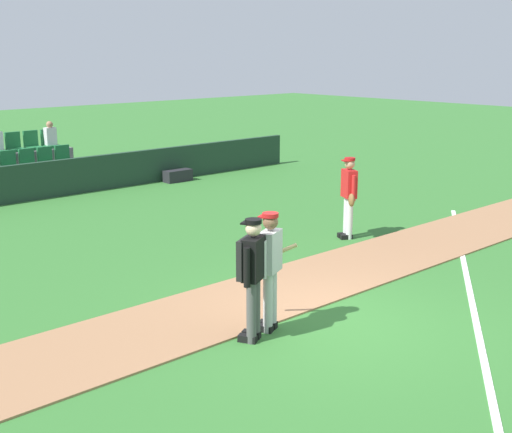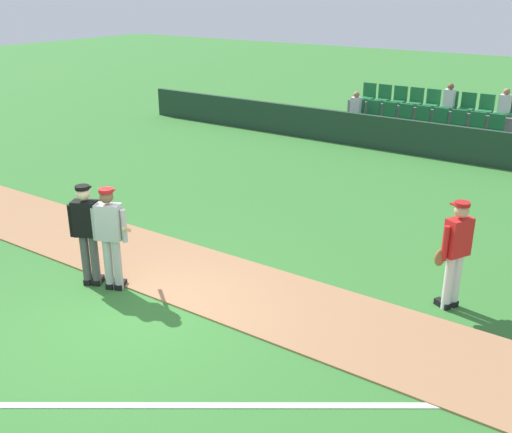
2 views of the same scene
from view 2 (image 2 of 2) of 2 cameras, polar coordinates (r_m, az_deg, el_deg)
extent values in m
plane|color=#33702D|center=(9.44, -11.99, -9.23)|extent=(80.00, 80.00, 0.00)
cube|color=#9E704C|center=(10.41, -5.80, -5.67)|extent=(28.00, 1.99, 0.03)
cube|color=white|center=(7.50, 1.99, -17.70)|extent=(9.94, 6.89, 0.01)
cube|color=#1E3828|center=(18.36, 14.36, 7.42)|extent=(20.00, 0.16, 1.01)
cube|color=slate|center=(19.77, 15.80, 7.19)|extent=(5.55, 2.10, 0.30)
cube|color=slate|center=(19.30, 15.47, 7.96)|extent=(5.45, 0.85, 0.40)
cube|color=#1E6B38|center=(19.97, 9.45, 9.61)|extent=(0.44, 0.40, 0.08)
cube|color=#1E6B38|center=(20.11, 9.77, 10.40)|extent=(0.44, 0.08, 0.50)
cube|color=silver|center=(19.95, 9.56, 10.48)|extent=(0.32, 0.22, 0.52)
sphere|color=#9E7051|center=(19.89, 9.63, 11.47)|extent=(0.20, 0.20, 0.20)
cube|color=#1E6B38|center=(19.74, 10.90, 9.38)|extent=(0.44, 0.40, 0.08)
cube|color=#1E6B38|center=(19.89, 11.22, 10.19)|extent=(0.44, 0.08, 0.50)
cube|color=#1E6B38|center=(19.53, 12.39, 9.15)|extent=(0.44, 0.40, 0.08)
cube|color=#1E6B38|center=(19.68, 12.70, 9.96)|extent=(0.44, 0.08, 0.50)
cube|color=#1E6B38|center=(19.34, 13.90, 8.90)|extent=(0.44, 0.40, 0.08)
cube|color=#1E6B38|center=(19.49, 14.21, 9.72)|extent=(0.44, 0.08, 0.50)
cube|color=#1E6B38|center=(19.16, 15.44, 8.64)|extent=(0.44, 0.40, 0.08)
cube|color=#1E6B38|center=(19.31, 15.74, 9.47)|extent=(0.44, 0.08, 0.50)
cube|color=#1E6B38|center=(18.99, 17.01, 8.37)|extent=(0.44, 0.40, 0.08)
cube|color=#1E6B38|center=(19.14, 17.30, 9.20)|extent=(0.44, 0.08, 0.50)
cube|color=#1E6B38|center=(18.83, 18.60, 8.09)|extent=(0.44, 0.40, 0.08)
cube|color=#1E6B38|center=(18.99, 18.88, 8.93)|extent=(0.44, 0.08, 0.50)
cube|color=#1E6B38|center=(18.70, 20.21, 7.79)|extent=(0.44, 0.40, 0.08)
cube|color=#1E6B38|center=(18.85, 20.49, 8.64)|extent=(0.44, 0.08, 0.50)
cube|color=#1E6B38|center=(18.57, 21.85, 7.49)|extent=(0.44, 0.40, 0.08)
cube|color=#1E6B38|center=(18.73, 22.12, 8.35)|extent=(0.44, 0.08, 0.50)
cube|color=slate|center=(20.01, 16.43, 9.50)|extent=(5.45, 0.85, 0.40)
cube|color=#1E6B38|center=(20.65, 10.56, 11.06)|extent=(0.44, 0.40, 0.08)
cube|color=#1E6B38|center=(20.81, 10.87, 11.82)|extent=(0.44, 0.08, 0.50)
cube|color=#1E6B38|center=(20.44, 11.98, 10.85)|extent=(0.44, 0.40, 0.08)
cube|color=#1E6B38|center=(20.59, 12.28, 11.62)|extent=(0.44, 0.08, 0.50)
cube|color=#1E6B38|center=(20.23, 13.43, 10.63)|extent=(0.44, 0.40, 0.08)
cube|color=#1E6B38|center=(20.39, 13.73, 11.40)|extent=(0.44, 0.08, 0.50)
cube|color=#1E6B38|center=(20.04, 14.91, 10.40)|extent=(0.44, 0.40, 0.08)
cube|color=#1E6B38|center=(20.21, 15.20, 11.18)|extent=(0.44, 0.08, 0.50)
cube|color=#1E6B38|center=(19.87, 16.41, 10.16)|extent=(0.44, 0.40, 0.08)
cube|color=#1E6B38|center=(20.03, 16.69, 10.95)|extent=(0.44, 0.08, 0.50)
cube|color=#1E6B38|center=(19.71, 17.93, 9.91)|extent=(0.44, 0.40, 0.08)
cube|color=#1E6B38|center=(19.87, 18.21, 10.70)|extent=(0.44, 0.08, 0.50)
cube|color=silver|center=(19.70, 18.08, 10.78)|extent=(0.32, 0.22, 0.52)
sphere|color=brown|center=(19.65, 18.20, 11.78)|extent=(0.20, 0.20, 0.20)
cube|color=#1E6B38|center=(19.56, 19.48, 9.64)|extent=(0.44, 0.40, 0.08)
cube|color=#1E6B38|center=(19.72, 19.75, 10.44)|extent=(0.44, 0.08, 0.50)
cube|color=#1E6B38|center=(19.43, 21.05, 9.37)|extent=(0.44, 0.40, 0.08)
cube|color=#1E6B38|center=(19.59, 21.31, 10.18)|extent=(0.44, 0.08, 0.50)
cube|color=#1E6B38|center=(19.31, 22.63, 9.09)|extent=(0.44, 0.40, 0.08)
cube|color=#1E6B38|center=(19.47, 22.88, 9.90)|extent=(0.44, 0.08, 0.50)
cube|color=silver|center=(19.30, 22.79, 9.97)|extent=(0.32, 0.22, 0.52)
sphere|color=#9E7051|center=(19.25, 22.94, 10.99)|extent=(0.20, 0.20, 0.20)
cylinder|color=#B2B2B2|center=(10.08, -13.99, -4.44)|extent=(0.14, 0.14, 0.90)
cylinder|color=#B2B2B2|center=(10.02, -13.15, -4.53)|extent=(0.14, 0.14, 0.90)
cube|color=black|center=(10.31, -13.66, -6.30)|extent=(0.22, 0.29, 0.10)
cube|color=black|center=(10.25, -12.84, -6.40)|extent=(0.22, 0.29, 0.10)
cube|color=#B2B2B2|center=(9.76, -13.95, -0.51)|extent=(0.46, 0.36, 0.60)
cylinder|color=#B2B2B2|center=(9.88, -15.25, -0.68)|extent=(0.09, 0.09, 0.55)
cylinder|color=#B2B2B2|center=(9.68, -12.57, -0.89)|extent=(0.09, 0.09, 0.55)
sphere|color=brown|center=(9.61, -14.18, 1.87)|extent=(0.22, 0.22, 0.22)
cylinder|color=#B21919|center=(9.58, -14.23, 2.43)|extent=(0.23, 0.23, 0.06)
cube|color=#B21919|center=(9.67, -13.98, 2.45)|extent=(0.21, 0.18, 0.02)
cylinder|color=tan|center=(9.80, -12.31, -1.21)|extent=(0.57, 0.64, 0.41)
cylinder|color=#4C4C4C|center=(10.32, -16.03, -4.04)|extent=(0.14, 0.14, 0.90)
cylinder|color=#4C4C4C|center=(10.26, -15.21, -4.10)|extent=(0.14, 0.14, 0.90)
cube|color=black|center=(10.54, -15.69, -5.87)|extent=(0.23, 0.29, 0.10)
cube|color=black|center=(10.48, -14.87, -5.94)|extent=(0.23, 0.29, 0.10)
cube|color=black|center=(10.00, -16.04, -0.18)|extent=(0.46, 0.38, 0.60)
cylinder|color=black|center=(10.11, -17.32, -0.38)|extent=(0.09, 0.09, 0.55)
cylinder|color=black|center=(9.92, -14.68, -0.52)|extent=(0.09, 0.09, 0.55)
sphere|color=beige|center=(9.85, -16.29, 2.14)|extent=(0.22, 0.22, 0.22)
cylinder|color=black|center=(9.82, -16.35, 2.69)|extent=(0.23, 0.23, 0.06)
cube|color=black|center=(9.92, -16.12, 2.71)|extent=(0.21, 0.19, 0.02)
cube|color=black|center=(10.11, -15.76, 0.08)|extent=(0.43, 0.27, 0.56)
cylinder|color=silver|center=(9.66, 17.97, -6.06)|extent=(0.14, 0.14, 0.90)
cylinder|color=silver|center=(9.77, 18.63, -5.83)|extent=(0.14, 0.14, 0.90)
cube|color=black|center=(9.88, 17.46, -7.99)|extent=(0.29, 0.23, 0.10)
cube|color=black|center=(9.99, 18.12, -7.74)|extent=(0.29, 0.23, 0.10)
cube|color=red|center=(9.41, 18.83, -1.88)|extent=(0.38, 0.46, 0.60)
cylinder|color=red|center=(9.26, 17.72, -2.47)|extent=(0.09, 0.09, 0.55)
cylinder|color=red|center=(9.60, 19.83, -1.86)|extent=(0.09, 0.09, 0.55)
sphere|color=tan|center=(9.26, 19.14, 0.57)|extent=(0.22, 0.22, 0.22)
cylinder|color=#B21919|center=(9.22, 19.22, 1.15)|extent=(0.23, 0.23, 0.06)
cube|color=#B21919|center=(9.30, 18.75, 1.17)|extent=(0.19, 0.21, 0.02)
ellipsoid|color=brown|center=(9.38, 17.25, -3.78)|extent=(0.20, 0.23, 0.28)
camera|label=1|loc=(13.57, -60.30, 7.68)|focal=49.04mm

